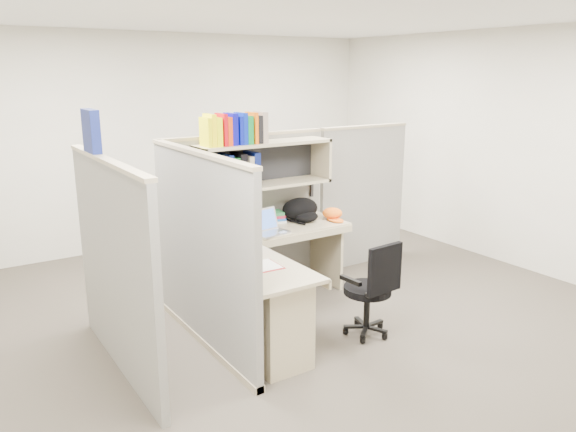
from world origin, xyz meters
TOP-DOWN VIEW (x-y plane):
  - ground at (0.00, 0.00)m, footprint 6.00×6.00m
  - room_shell at (0.00, 0.00)m, footprint 6.00×6.00m
  - cubicle at (-0.37, 0.45)m, footprint 3.79×1.84m
  - desk at (-0.41, -0.29)m, footprint 1.74×1.75m
  - laptop at (-0.02, 0.39)m, footprint 0.37×0.37m
  - backpack at (0.51, 0.61)m, footprint 0.43×0.35m
  - orange_cap at (0.82, 0.53)m, footprint 0.28×0.30m
  - snack_canister at (-0.54, -0.07)m, footprint 0.11×0.11m
  - tissue_box at (-0.75, -0.39)m, footprint 0.14×0.14m
  - mouse at (0.07, 0.32)m, footprint 0.09×0.07m
  - paper_cup at (0.04, 0.72)m, footprint 0.08×0.08m
  - book_stack at (0.26, 0.75)m, footprint 0.20×0.25m
  - loose_paper at (-0.52, -0.34)m, footprint 0.20×0.26m
  - task_chair at (0.35, -0.63)m, footprint 0.46×0.42m

SIDE VIEW (x-z plane):
  - ground at x=0.00m, z-range 0.00..0.00m
  - task_chair at x=0.35m, z-range -0.13..0.73m
  - desk at x=-0.41m, z-range 0.07..0.80m
  - loose_paper at x=-0.52m, z-range 0.73..0.73m
  - mouse at x=0.07m, z-range 0.73..0.76m
  - paper_cup at x=0.04m, z-range 0.73..0.83m
  - book_stack at x=0.26m, z-range 0.73..0.84m
  - snack_canister at x=-0.54m, z-range 0.73..0.84m
  - orange_cap at x=0.82m, z-range 0.73..0.84m
  - tissue_box at x=-0.75m, z-range 0.73..0.92m
  - laptop at x=-0.02m, z-range 0.73..0.96m
  - backpack at x=0.51m, z-range 0.73..0.96m
  - cubicle at x=-0.37m, z-range -0.07..1.88m
  - room_shell at x=0.00m, z-range -1.38..4.62m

